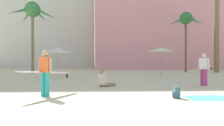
% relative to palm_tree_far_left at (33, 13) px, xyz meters
% --- Properties ---
extents(ground, '(120.00, 120.00, 0.00)m').
position_rel_palm_tree_far_left_xyz_m(ground, '(7.35, -17.07, -6.12)').
color(ground, beige).
extents(hotel_pink, '(21.91, 8.64, 12.36)m').
position_rel_palm_tree_far_left_xyz_m(hotel_pink, '(17.03, 12.22, 0.06)').
color(hotel_pink, pink).
rests_on(hotel_pink, ground).
extents(palm_tree_far_left, '(4.48, 4.94, 7.31)m').
position_rel_palm_tree_far_left_xyz_m(palm_tree_far_left, '(0.00, 0.00, 0.00)').
color(palm_tree_far_left, brown).
rests_on(palm_tree_far_left, ground).
extents(palm_tree_right, '(3.89, 4.06, 6.76)m').
position_rel_palm_tree_far_left_xyz_m(palm_tree_right, '(16.40, 1.53, -0.42)').
color(palm_tree_right, brown).
rests_on(palm_tree_right, ground).
extents(cafe_umbrella_1, '(2.40, 2.40, 2.34)m').
position_rel_palm_tree_far_left_xyz_m(cafe_umbrella_1, '(3.57, -5.36, -4.00)').
color(cafe_umbrella_1, gray).
rests_on(cafe_umbrella_1, ground).
extents(cafe_umbrella_2, '(2.27, 2.27, 2.44)m').
position_rel_palm_tree_far_left_xyz_m(cafe_umbrella_2, '(11.98, -4.67, -3.87)').
color(cafe_umbrella_2, gray).
rests_on(cafe_umbrella_2, ground).
extents(beach_towel, '(1.60, 1.11, 0.01)m').
position_rel_palm_tree_far_left_xyz_m(beach_towel, '(10.89, -15.09, -6.12)').
color(beach_towel, '#4CC6D6').
rests_on(beach_towel, ground).
extents(backpack, '(0.25, 0.31, 0.42)m').
position_rel_palm_tree_far_left_xyz_m(backpack, '(9.74, -15.10, -5.92)').
color(backpack, '#32545D').
rests_on(backpack, ground).
extents(person_far_left, '(0.97, 0.89, 0.94)m').
position_rel_palm_tree_far_left_xyz_m(person_far_left, '(7.15, -11.49, -5.80)').
color(person_far_left, '#936B51').
rests_on(person_far_left, ground).
extents(person_near_right, '(2.49, 2.04, 1.76)m').
position_rel_palm_tree_far_left_xyz_m(person_near_right, '(12.53, -11.13, -5.19)').
color(person_near_right, '#B7337F').
rests_on(person_near_right, ground).
extents(person_mid_right, '(1.83, 2.76, 1.77)m').
position_rel_palm_tree_far_left_xyz_m(person_mid_right, '(4.89, -14.38, -5.19)').
color(person_mid_right, teal).
rests_on(person_mid_right, ground).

